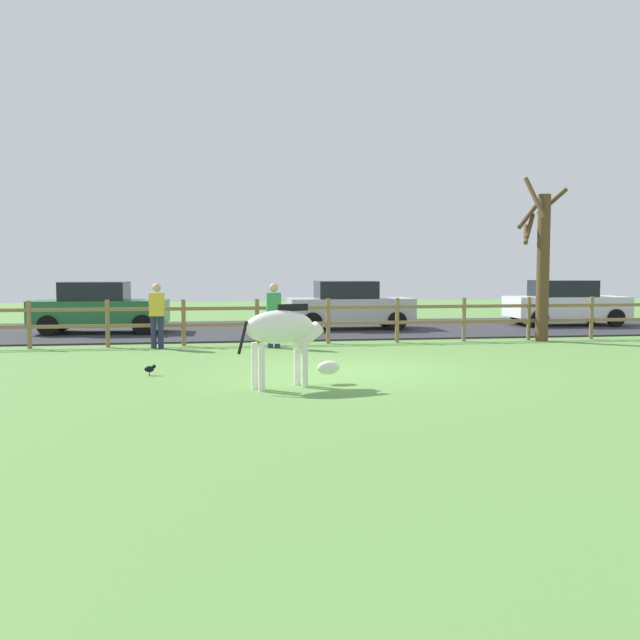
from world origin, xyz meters
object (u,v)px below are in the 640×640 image
zebra (284,333)px  crow_on_grass (150,369)px  visitor_left_of_tree (274,312)px  parked_car_silver (349,304)px  parked_car_green (99,307)px  parked_car_white (565,302)px  visitor_right_of_tree (157,313)px  bare_tree (542,260)px

zebra → crow_on_grass: size_ratio=8.63×
crow_on_grass → visitor_left_of_tree: size_ratio=0.13×
crow_on_grass → parked_car_silver: bearing=57.8°
parked_car_green → parked_car_white: same height
crow_on_grass → visitor_left_of_tree: (2.73, 4.23, 0.78)m
visitor_right_of_tree → bare_tree: bearing=1.1°
zebra → crow_on_grass: zebra is taller
parked_car_white → parked_car_silver: bearing=-178.3°
zebra → visitor_left_of_tree: size_ratio=1.13×
parked_car_white → visitor_left_of_tree: (-10.60, -4.97, 0.06)m
bare_tree → parked_car_silver: size_ratio=1.12×
crow_on_grass → parked_car_green: parked_car_green is taller
zebra → parked_car_white: bearing=44.9°
bare_tree → parked_car_silver: 6.35m
bare_tree → visitor_left_of_tree: bearing=-175.7°
parked_car_green → parked_car_white: 15.53m
parked_car_green → parked_car_silver: bearing=1.6°
zebra → parked_car_white: parked_car_white is taller
bare_tree → visitor_right_of_tree: 10.47m
crow_on_grass → visitor_right_of_tree: (-0.18, 4.58, 0.78)m
zebra → visitor_right_of_tree: visitor_right_of_tree is taller
parked_car_silver → visitor_right_of_tree: size_ratio=2.46×
crow_on_grass → parked_car_green: size_ratio=0.05×
parked_car_white → parked_car_green: bearing=-178.4°
bare_tree → parked_car_white: bearing=54.7°
bare_tree → visitor_left_of_tree: 7.61m
zebra → visitor_left_of_tree: bearing=86.3°
zebra → parked_car_white: (10.98, 10.96, -0.08)m
parked_car_silver → parked_car_white: bearing=1.7°
parked_car_green → parked_car_white: (15.52, 0.44, 0.00)m
bare_tree → visitor_right_of_tree: bare_tree is taller
crow_on_grass → visitor_right_of_tree: size_ratio=0.13×
parked_car_silver → visitor_left_of_tree: 5.57m
bare_tree → parked_car_silver: bearing=137.5°
zebra → parked_car_green: (-4.54, 10.51, -0.08)m
crow_on_grass → bare_tree: bearing=25.1°
crow_on_grass → parked_car_green: 9.05m
crow_on_grass → parked_car_white: bearing=34.6°
bare_tree → parked_car_green: 13.09m
crow_on_grass → visitor_left_of_tree: bearing=57.1°
parked_car_white → visitor_left_of_tree: visitor_left_of_tree is taller
zebra → crow_on_grass: (-2.35, 1.75, -0.80)m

